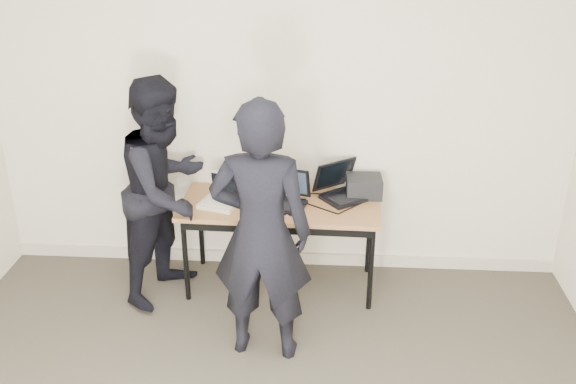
# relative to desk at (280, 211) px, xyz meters

# --- Properties ---
(room) EXTENTS (4.60, 4.60, 2.80)m
(room) POSITION_rel_desk_xyz_m (-0.02, -1.89, 0.69)
(room) COLOR #3F392F
(room) RESTS_ON ground
(desk) EXTENTS (1.52, 0.69, 0.72)m
(desk) POSITION_rel_desk_xyz_m (0.00, 0.00, 0.00)
(desk) COLOR #956338
(desk) RESTS_ON ground
(laptop_beige) EXTENTS (0.34, 0.34, 0.22)m
(laptop_beige) POSITION_rel_desk_xyz_m (-0.44, -0.03, 0.10)
(laptop_beige) COLOR #C1B49B
(laptop_beige) RESTS_ON desk
(laptop_center) EXTENTS (0.41, 0.40, 0.26)m
(laptop_center) POSITION_rel_desk_xyz_m (0.03, 0.01, 0.12)
(laptop_center) COLOR black
(laptop_center) RESTS_ON desk
(laptop_right) EXTENTS (0.49, 0.49, 0.26)m
(laptop_right) POSITION_rel_desk_xyz_m (0.47, 0.17, 0.12)
(laptop_right) COLOR black
(laptop_right) RESTS_ON desk
(leather_satchel) EXTENTS (0.37, 0.19, 0.25)m
(leather_satchel) POSITION_rel_desk_xyz_m (-0.18, 0.23, 0.19)
(leather_satchel) COLOR brown
(leather_satchel) RESTS_ON desk
(tissue) EXTENTS (0.14, 0.11, 0.08)m
(tissue) POSITION_rel_desk_xyz_m (-0.15, 0.23, 0.34)
(tissue) COLOR white
(tissue) RESTS_ON leather_satchel
(equipment_box) EXTENTS (0.28, 0.24, 0.15)m
(equipment_box) POSITION_rel_desk_xyz_m (0.63, 0.19, 0.14)
(equipment_box) COLOR black
(equipment_box) RESTS_ON desk
(power_brick) EXTENTS (0.08, 0.05, 0.03)m
(power_brick) POSITION_rel_desk_xyz_m (-0.22, -0.17, 0.07)
(power_brick) COLOR black
(power_brick) RESTS_ON desk
(cables) EXTENTS (1.15, 0.41, 0.01)m
(cables) POSITION_rel_desk_xyz_m (0.04, -0.01, 0.06)
(cables) COLOR black
(cables) RESTS_ON desk
(person_typist) EXTENTS (0.67, 0.47, 1.78)m
(person_typist) POSITION_rel_desk_xyz_m (-0.06, -0.79, 0.23)
(person_typist) COLOR black
(person_typist) RESTS_ON ground
(person_observer) EXTENTS (0.93, 1.02, 1.71)m
(person_observer) POSITION_rel_desk_xyz_m (-0.84, -0.10, 0.19)
(person_observer) COLOR black
(person_observer) RESTS_ON ground
(baseboard) EXTENTS (4.50, 0.03, 0.10)m
(baseboard) POSITION_rel_desk_xyz_m (-0.02, 0.35, -0.61)
(baseboard) COLOR #BFB59E
(baseboard) RESTS_ON ground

